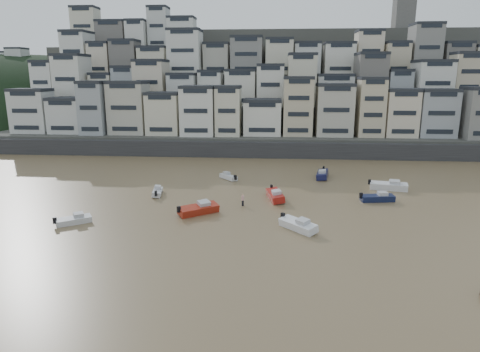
# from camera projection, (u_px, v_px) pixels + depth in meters

# --- Properties ---
(ground) EXTENTS (400.00, 400.00, 0.00)m
(ground) POSITION_uv_depth(u_px,v_px,m) (91.00, 311.00, 33.98)
(ground) COLOR olive
(ground) RESTS_ON ground
(harbor_wall) EXTENTS (140.00, 3.00, 3.50)m
(harbor_wall) POSITION_uv_depth(u_px,v_px,m) (255.00, 149.00, 95.76)
(harbor_wall) COLOR #38383A
(harbor_wall) RESTS_ON ground
(hillside) EXTENTS (141.04, 66.00, 50.00)m
(hillside) POSITION_uv_depth(u_px,v_px,m) (277.00, 91.00, 131.35)
(hillside) COLOR #4C4C47
(hillside) RESTS_ON ground
(headland) EXTENTS (216.00, 135.00, 53.33)m
(headland) POSITION_uv_depth(u_px,v_px,m) (3.00, 120.00, 172.24)
(headland) COLOR black
(headland) RESTS_ON ground
(boat_f) EXTENTS (2.18, 4.67, 1.22)m
(boat_f) POSITION_uv_depth(u_px,v_px,m) (157.00, 191.00, 66.20)
(boat_f) COLOR silver
(boat_f) RESTS_ON ground
(boat_d) EXTENTS (5.54, 2.54, 1.46)m
(boat_d) POSITION_uv_depth(u_px,v_px,m) (378.00, 196.00, 62.84)
(boat_d) COLOR #131B3C
(boat_d) RESTS_ON ground
(boat_i) EXTENTS (2.99, 6.30, 1.65)m
(boat_i) POSITION_uv_depth(u_px,v_px,m) (322.00, 173.00, 76.97)
(boat_i) COLOR #13153C
(boat_i) RESTS_ON ground
(boat_c) EXTENTS (6.00, 5.23, 1.65)m
(boat_c) POSITION_uv_depth(u_px,v_px,m) (198.00, 208.00, 57.11)
(boat_c) COLOR maroon
(boat_c) RESTS_ON ground
(boat_b) EXTENTS (5.16, 5.37, 1.53)m
(boat_b) POSITION_uv_depth(u_px,v_px,m) (298.00, 224.00, 51.32)
(boat_b) COLOR white
(boat_b) RESTS_ON ground
(boat_h) EXTENTS (3.94, 4.29, 1.20)m
(boat_h) POSITION_uv_depth(u_px,v_px,m) (229.00, 176.00, 75.94)
(boat_h) COLOR silver
(boat_h) RESTS_ON ground
(boat_g) EXTENTS (6.63, 3.24, 1.73)m
(boat_g) POSITION_uv_depth(u_px,v_px,m) (389.00, 185.00, 68.99)
(boat_g) COLOR silver
(boat_g) RESTS_ON ground
(boat_e) EXTENTS (3.22, 6.40, 1.67)m
(boat_e) POSITION_uv_depth(u_px,v_px,m) (275.00, 194.00, 63.68)
(boat_e) COLOR maroon
(boat_e) RESTS_ON ground
(boat_j) EXTENTS (4.62, 3.88, 1.25)m
(boat_j) POSITION_uv_depth(u_px,v_px,m) (74.00, 219.00, 53.40)
(boat_j) COLOR silver
(boat_j) RESTS_ON ground
(person_pink) EXTENTS (0.44, 0.44, 1.74)m
(person_pink) POSITION_uv_depth(u_px,v_px,m) (243.00, 200.00, 60.63)
(person_pink) COLOR #D89D98
(person_pink) RESTS_ON ground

